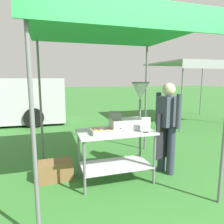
% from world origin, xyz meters
% --- Properties ---
extents(ground_plane, '(70.00, 70.00, 0.00)m').
position_xyz_m(ground_plane, '(0.00, 6.00, 0.00)').
color(ground_plane, '#33702D').
extents(stall_canopy, '(2.53, 2.50, 2.46)m').
position_xyz_m(stall_canopy, '(-0.05, 1.36, 2.36)').
color(stall_canopy, slate).
rests_on(stall_canopy, ground).
extents(donut_cart, '(1.22, 0.65, 0.85)m').
position_xyz_m(donut_cart, '(-0.05, 1.27, 0.63)').
color(donut_cart, '#B7B7BC').
rests_on(donut_cart, ground).
extents(donut_tray, '(0.48, 0.30, 0.07)m').
position_xyz_m(donut_tray, '(-0.23, 1.21, 0.88)').
color(donut_tray, '#B7B7BC').
rests_on(donut_tray, donut_cart).
extents(donut_fryer, '(0.64, 0.29, 0.78)m').
position_xyz_m(donut_fryer, '(0.25, 1.31, 1.17)').
color(donut_fryer, '#B7B7BC').
rests_on(donut_fryer, donut_cart).
extents(menu_sign, '(0.13, 0.05, 0.24)m').
position_xyz_m(menu_sign, '(0.38, 1.04, 0.96)').
color(menu_sign, black).
rests_on(menu_sign, donut_cart).
extents(vendor, '(0.46, 0.53, 1.61)m').
position_xyz_m(vendor, '(0.92, 1.31, 0.90)').
color(vendor, '#2D3347').
rests_on(vendor, ground).
extents(supply_crate, '(0.57, 0.36, 0.31)m').
position_xyz_m(supply_crate, '(-0.99, 1.62, 0.16)').
color(supply_crate, brown).
rests_on(supply_crate, ground).
extents(neighbour_tent, '(3.05, 2.70, 2.27)m').
position_xyz_m(neighbour_tent, '(4.35, 4.93, 2.20)').
color(neighbour_tent, slate).
rests_on(neighbour_tent, ground).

